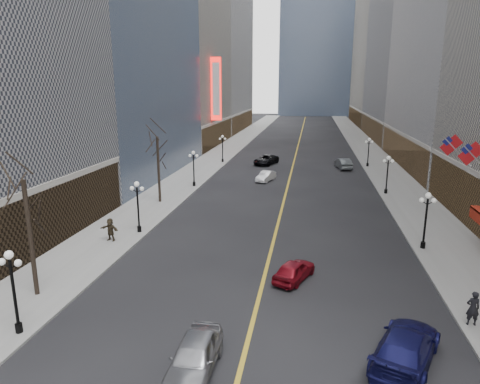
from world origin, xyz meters
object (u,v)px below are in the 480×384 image
(streetlamp_west_2, at_px, (194,165))
(car_nb_far, at_px, (266,160))
(streetlamp_east_3, at_px, (369,149))
(streetlamp_east_2, at_px, (388,171))
(streetlamp_east_1, at_px, (426,215))
(car_sb_far, at_px, (343,164))
(car_nb_near, at_px, (194,356))
(car_sb_mid, at_px, (294,270))
(streetlamp_west_0, at_px, (13,284))
(ped_ne_corner, at_px, (473,308))
(streetlamp_west_1, at_px, (138,201))
(car_nb_mid, at_px, (266,176))
(streetlamp_west_3, at_px, (223,146))
(car_sb_near, at_px, (406,347))

(streetlamp_west_2, height_order, car_nb_far, streetlamp_west_2)
(streetlamp_east_3, bearing_deg, streetlamp_east_2, -90.00)
(streetlamp_east_1, xyz_separation_m, car_sb_far, (-3.92, 33.92, -2.08))
(streetlamp_east_3, bearing_deg, car_nb_near, -104.48)
(car_nb_near, xyz_separation_m, car_sb_mid, (4.00, 10.35, -0.15))
(streetlamp_west_0, bearing_deg, streetlamp_east_1, 34.14)
(streetlamp_east_2, relative_size, ped_ne_corner, 2.34)
(streetlamp_west_1, xyz_separation_m, car_nb_mid, (8.69, 22.99, -2.23))
(streetlamp_west_2, bearing_deg, car_sb_far, 38.97)
(car_nb_far, height_order, car_sb_far, car_sb_far)
(streetlamp_east_2, distance_m, ped_ne_corner, 29.42)
(streetlamp_east_2, distance_m, car_nb_near, 38.09)
(streetlamp_east_3, bearing_deg, streetlamp_west_0, -114.41)
(streetlamp_west_2, height_order, ped_ne_corner, streetlamp_west_2)
(streetlamp_west_1, bearing_deg, streetlamp_east_2, 37.33)
(car_nb_far, distance_m, car_sb_far, 12.44)
(streetlamp_west_0, distance_m, car_nb_near, 10.12)
(car_nb_mid, height_order, car_sb_mid, car_sb_mid)
(car_sb_mid, bearing_deg, car_nb_mid, -57.60)
(streetlamp_west_3, bearing_deg, car_sb_far, -6.04)
(streetlamp_west_1, bearing_deg, streetlamp_west_3, 90.00)
(streetlamp_east_1, distance_m, car_sb_far, 34.21)
(streetlamp_east_2, height_order, streetlamp_west_2, same)
(streetlamp_east_3, relative_size, streetlamp_west_1, 1.00)
(car_sb_near, bearing_deg, streetlamp_east_3, -71.62)
(streetlamp_east_2, height_order, streetlamp_west_3, same)
(streetlamp_east_2, bearing_deg, car_sb_near, -97.42)
(streetlamp_east_1, bearing_deg, streetlamp_west_0, -145.86)
(car_nb_far, bearing_deg, streetlamp_west_1, -83.55)
(streetlamp_west_0, height_order, car_nb_near, streetlamp_west_0)
(car_nb_near, relative_size, ped_ne_corner, 2.52)
(car_sb_mid, bearing_deg, streetlamp_east_1, -121.35)
(streetlamp_east_2, bearing_deg, streetlamp_east_3, 90.00)
(car_nb_far, bearing_deg, ped_ne_corner, -53.09)
(streetlamp_east_3, bearing_deg, ped_ne_corner, -90.24)
(streetlamp_east_2, height_order, streetlamp_east_3, same)
(streetlamp_west_0, height_order, car_sb_far, streetlamp_west_0)
(streetlamp_east_2, bearing_deg, car_nb_near, -111.27)
(streetlamp_west_2, xyz_separation_m, car_nb_mid, (8.69, 4.99, -2.23))
(streetlamp_west_1, relative_size, car_nb_near, 0.93)
(streetlamp_west_0, xyz_separation_m, car_nb_far, (7.37, 51.72, -2.12))
(streetlamp_east_2, height_order, car_nb_near, streetlamp_east_2)
(car_sb_near, relative_size, car_sb_mid, 1.46)
(car_nb_far, xyz_separation_m, ped_ne_corner, (16.03, -47.08, 0.33))
(streetlamp_west_3, xyz_separation_m, car_nb_near, (9.80, -53.44, -2.07))
(streetlamp_west_0, bearing_deg, streetlamp_west_2, 90.00)
(car_nb_near, bearing_deg, streetlamp_east_2, 68.51)
(car_nb_far, distance_m, car_sb_near, 52.26)
(streetlamp_east_1, relative_size, car_sb_far, 0.91)
(streetlamp_east_3, distance_m, streetlamp_west_3, 23.60)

